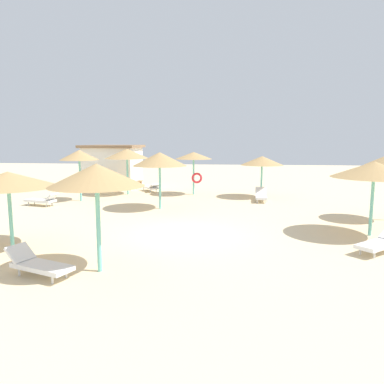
# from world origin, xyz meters

# --- Properties ---
(ground_plane) EXTENTS (80.00, 80.00, 0.00)m
(ground_plane) POSITION_xyz_m (0.00, 0.00, 0.00)
(ground_plane) COLOR beige
(parasol_0) EXTENTS (2.51, 2.51, 2.92)m
(parasol_0) POSITION_xyz_m (-1.79, -4.00, 2.61)
(parasol_0) COLOR #6BC6BC
(parasol_0) RESTS_ON ground
(parasol_1) EXTENTS (3.03, 3.03, 2.53)m
(parasol_1) POSITION_xyz_m (-5.36, -2.30, 2.27)
(parasol_1) COLOR #6BC6BC
(parasol_1) RESTS_ON ground
(parasol_2) EXTENTS (2.85, 2.85, 2.99)m
(parasol_2) POSITION_xyz_m (-4.93, 9.82, 2.66)
(parasol_2) COLOR #6BC6BC
(parasol_2) RESTS_ON ground
(parasol_3) EXTENTS (2.62, 2.62, 2.56)m
(parasol_3) POSITION_xyz_m (3.68, 9.45, 2.28)
(parasol_3) COLOR #6BC6BC
(parasol_3) RESTS_ON ground
(parasol_4) EXTENTS (3.04, 3.04, 2.76)m
(parasol_4) POSITION_xyz_m (6.91, 0.64, 2.46)
(parasol_4) COLOR #6BC6BC
(parasol_4) RESTS_ON ground
(parasol_5) EXTENTS (2.25, 2.25, 2.97)m
(parasol_5) POSITION_xyz_m (-6.97, 7.05, 2.67)
(parasol_5) COLOR #6BC6BC
(parasol_5) RESTS_ON ground
(parasol_6) EXTENTS (2.78, 2.78, 2.92)m
(parasol_6) POSITION_xyz_m (-1.87, 5.09, 2.57)
(parasol_6) COLOR #6BC6BC
(parasol_6) RESTS_ON ground
(parasol_7) EXTENTS (2.39, 2.39, 2.78)m
(parasol_7) POSITION_xyz_m (-0.63, 10.18, 2.50)
(parasol_7) COLOR #6BC6BC
(parasol_7) RESTS_ON ground
(lounger_0) EXTENTS (1.98, 1.26, 0.74)m
(lounger_0) POSITION_xyz_m (-3.27, -4.49, 0.32)
(lounger_0) COLOR white
(lounger_0) RESTS_ON ground
(lounger_2) EXTENTS (1.66, 1.92, 0.62)m
(lounger_2) POSITION_xyz_m (-3.76, 11.35, 0.31)
(lounger_2) COLOR white
(lounger_2) RESTS_ON ground
(lounger_3) EXTENTS (0.74, 1.91, 0.74)m
(lounger_3) POSITION_xyz_m (3.55, 8.05, 0.32)
(lounger_3) COLOR white
(lounger_3) RESTS_ON ground
(lounger_4) EXTENTS (1.87, 1.72, 0.63)m
(lounger_4) POSITION_xyz_m (6.45, -1.47, 0.31)
(lounger_4) COLOR white
(lounger_4) RESTS_ON ground
(lounger_5) EXTENTS (1.98, 1.07, 0.72)m
(lounger_5) POSITION_xyz_m (-8.40, 5.26, 0.32)
(lounger_5) COLOR white
(lounger_5) RESTS_ON ground
(bench_0) EXTENTS (0.60, 1.54, 0.49)m
(bench_0) POSITION_xyz_m (-5.19, 13.10, 0.35)
(bench_0) COLOR brown
(bench_0) RESTS_ON ground
(beach_cabana) EXTENTS (4.03, 4.08, 3.18)m
(beach_cabana) POSITION_xyz_m (-7.03, 13.38, 1.61)
(beach_cabana) COLOR white
(beach_cabana) RESTS_ON ground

